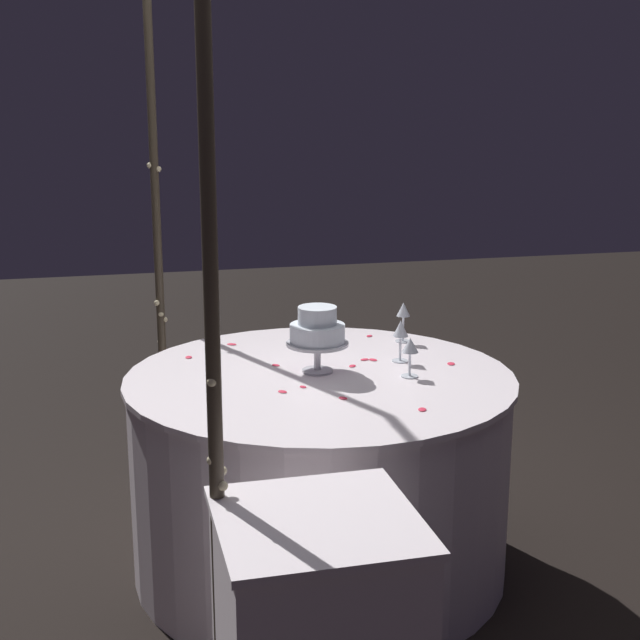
% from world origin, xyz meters
% --- Properties ---
extents(ground_plane, '(12.00, 12.00, 0.00)m').
position_xyz_m(ground_plane, '(0.00, 0.00, 0.00)').
color(ground_plane, black).
extents(decorative_arch, '(1.90, 0.06, 2.38)m').
position_xyz_m(decorative_arch, '(-0.00, 0.48, 1.51)').
color(decorative_arch, '#473D2D').
rests_on(decorative_arch, ground).
extents(main_table, '(1.36, 1.36, 0.73)m').
position_xyz_m(main_table, '(0.00, 0.00, 0.36)').
color(main_table, white).
rests_on(main_table, ground).
extents(tiered_cake, '(0.22, 0.22, 0.24)m').
position_xyz_m(tiered_cake, '(0.04, -0.00, 0.88)').
color(tiered_cake, silver).
rests_on(tiered_cake, main_table).
extents(wine_glass_0, '(0.06, 0.06, 0.16)m').
position_xyz_m(wine_glass_0, '(0.35, -0.43, 0.84)').
color(wine_glass_0, silver).
rests_on(wine_glass_0, main_table).
extents(wine_glass_1, '(0.06, 0.06, 0.16)m').
position_xyz_m(wine_glass_1, '(0.09, -0.33, 0.84)').
color(wine_glass_1, silver).
rests_on(wine_glass_1, main_table).
extents(wine_glass_2, '(0.06, 0.06, 0.14)m').
position_xyz_m(wine_glass_2, '(-0.09, -0.30, 0.83)').
color(wine_glass_2, silver).
rests_on(wine_glass_2, main_table).
extents(rose_petal_0, '(0.04, 0.04, 0.00)m').
position_xyz_m(rose_petal_0, '(0.13, -0.23, 0.73)').
color(rose_petal_0, '#E02D47').
rests_on(rose_petal_0, main_table).
extents(rose_petal_1, '(0.03, 0.03, 0.00)m').
position_xyz_m(rose_petal_1, '(-0.12, 0.09, 0.73)').
color(rose_petal_1, '#E02D47').
rests_on(rose_petal_1, main_table).
extents(rose_petal_2, '(0.04, 0.05, 0.00)m').
position_xyz_m(rose_petal_2, '(0.47, 0.24, 0.73)').
color(rose_petal_2, '#E02D47').
rests_on(rose_petal_2, main_table).
extents(rose_petal_3, '(0.04, 0.04, 0.00)m').
position_xyz_m(rose_petal_3, '(0.46, -0.32, 0.73)').
color(rose_petal_3, '#E02D47').
rests_on(rose_petal_3, main_table).
extents(rose_petal_4, '(0.04, 0.04, 0.00)m').
position_xyz_m(rose_petal_4, '(-0.27, -0.01, 0.73)').
color(rose_petal_4, '#E02D47').
rests_on(rose_petal_4, main_table).
extents(rose_petal_5, '(0.05, 0.04, 0.00)m').
position_xyz_m(rose_petal_5, '(0.01, -0.49, 0.73)').
color(rose_petal_5, '#E02D47').
rests_on(rose_petal_5, main_table).
extents(rose_petal_6, '(0.04, 0.04, 0.00)m').
position_xyz_m(rose_petal_6, '(-0.43, -0.22, 0.73)').
color(rose_petal_6, '#E02D47').
rests_on(rose_petal_6, main_table).
extents(rose_petal_7, '(0.03, 0.04, 0.00)m').
position_xyz_m(rose_petal_7, '(0.14, -0.21, 0.73)').
color(rose_petal_7, '#E02D47').
rests_on(rose_petal_7, main_table).
extents(rose_petal_8, '(0.04, 0.04, 0.00)m').
position_xyz_m(rose_petal_8, '(-0.16, 0.17, 0.73)').
color(rose_petal_8, '#E02D47').
rests_on(rose_petal_8, main_table).
extents(rose_petal_9, '(0.04, 0.04, 0.00)m').
position_xyz_m(rose_petal_9, '(0.07, -0.14, 0.73)').
color(rose_petal_9, '#E02D47').
rests_on(rose_petal_9, main_table).
extents(rose_petal_10, '(0.04, 0.04, 0.00)m').
position_xyz_m(rose_petal_10, '(0.15, 0.13, 0.73)').
color(rose_petal_10, '#E02D47').
rests_on(rose_petal_10, main_table).
extents(rose_petal_11, '(0.04, 0.04, 0.00)m').
position_xyz_m(rose_petal_11, '(0.28, -0.06, 0.73)').
color(rose_petal_11, '#E02D47').
rests_on(rose_petal_11, main_table).
extents(rose_petal_12, '(0.04, 0.03, 0.00)m').
position_xyz_m(rose_petal_12, '(0.33, 0.42, 0.73)').
color(rose_petal_12, '#E02D47').
rests_on(rose_petal_12, main_table).
extents(rose_petal_13, '(0.04, 0.03, 0.00)m').
position_xyz_m(rose_petal_13, '(0.43, -0.20, 0.73)').
color(rose_petal_13, '#E02D47').
rests_on(rose_petal_13, main_table).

